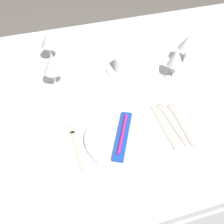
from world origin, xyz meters
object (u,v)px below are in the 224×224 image
at_px(dinner_plate, 123,138).
at_px(wine_glass_far, 52,65).
at_px(spoon_dessert, 178,118).
at_px(wine_glass_right, 176,59).
at_px(spoon_soup, 168,118).
at_px(coffee_cup_left, 124,63).
at_px(fork_outer, 76,145).
at_px(dinner_knife, 164,127).
at_px(wine_glass_centre, 187,44).
at_px(wine_glass_left, 49,40).
at_px(toothbrush_package, 123,135).

distance_m(dinner_plate, wine_glass_far, 0.40).
height_order(spoon_dessert, wine_glass_far, wine_glass_far).
xyz_separation_m(spoon_dessert, wine_glass_right, (0.09, 0.22, 0.09)).
height_order(spoon_soup, wine_glass_far, wine_glass_far).
height_order(dinner_plate, wine_glass_right, wine_glass_right).
bearing_deg(coffee_cup_left, dinner_plate, -109.34).
distance_m(fork_outer, spoon_soup, 0.34).
bearing_deg(fork_outer, dinner_knife, -2.26).
relative_size(dinner_knife, spoon_dessert, 1.03).
height_order(wine_glass_centre, wine_glass_left, wine_glass_left).
relative_size(spoon_soup, wine_glass_right, 1.55).
distance_m(fork_outer, wine_glass_far, 0.34).
relative_size(wine_glass_centre, wine_glass_left, 0.94).
bearing_deg(wine_glass_far, dinner_knife, -46.72).
bearing_deg(spoon_dessert, dinner_knife, -160.58).
distance_m(toothbrush_package, wine_glass_centre, 0.53).
bearing_deg(wine_glass_centre, dinner_knife, -126.43).
distance_m(spoon_dessert, wine_glass_left, 0.62).
relative_size(wine_glass_centre, wine_glass_far, 0.95).
height_order(dinner_plate, fork_outer, dinner_plate).
bearing_deg(fork_outer, dinner_plate, -9.24).
relative_size(spoon_dessert, wine_glass_far, 1.51).
bearing_deg(dinner_plate, fork_outer, 170.76).
distance_m(wine_glass_centre, wine_glass_left, 0.58).
bearing_deg(dinner_knife, dinner_plate, -175.28).
bearing_deg(coffee_cup_left, toothbrush_package, -109.34).
distance_m(toothbrush_package, coffee_cup_left, 0.38).
xyz_separation_m(wine_glass_right, wine_glass_far, (-0.47, 0.09, 0.01)).
bearing_deg(wine_glass_far, dinner_plate, -65.05).
height_order(dinner_plate, toothbrush_package, toothbrush_package).
relative_size(dinner_knife, wine_glass_left, 1.53).
bearing_deg(coffee_cup_left, wine_glass_left, 149.04).
xyz_separation_m(dinner_plate, dinner_knife, (0.16, 0.01, -0.01)).
height_order(wine_glass_centre, wine_glass_far, wine_glass_far).
bearing_deg(coffee_cup_left, wine_glass_right, -29.19).
relative_size(wine_glass_centre, wine_glass_right, 0.98).
xyz_separation_m(spoon_dessert, wine_glass_far, (-0.38, 0.32, 0.10)).
bearing_deg(spoon_soup, spoon_dessert, -19.77).
bearing_deg(spoon_dessert, coffee_cup_left, 106.02).
distance_m(dinner_knife, wine_glass_left, 0.60).
xyz_separation_m(dinner_knife, wine_glass_right, (0.15, 0.25, 0.09)).
relative_size(fork_outer, wine_glass_centre, 1.52).
distance_m(dinner_plate, wine_glass_centre, 0.53).
bearing_deg(wine_glass_centre, spoon_soup, -125.57).
relative_size(dinner_knife, wine_glass_right, 1.60).
xyz_separation_m(wine_glass_left, wine_glass_right, (0.45, -0.27, -0.01)).
bearing_deg(spoon_dessert, wine_glass_far, 140.46).
distance_m(spoon_soup, wine_glass_right, 0.26).
xyz_separation_m(spoon_dessert, wine_glass_centre, (0.18, 0.30, 0.09)).
relative_size(dinner_knife, coffee_cup_left, 2.30).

